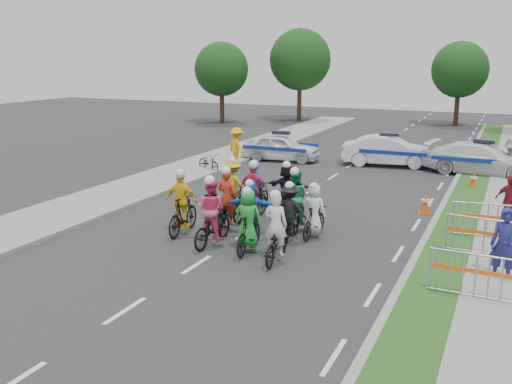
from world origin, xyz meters
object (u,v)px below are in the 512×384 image
at_px(rider_0, 276,238).
at_px(rider_7, 314,216).
at_px(rider_3, 182,209).
at_px(police_car_0, 281,147).
at_px(tree_0, 221,69).
at_px(tree_4, 460,70).
at_px(rider_2, 212,219).
at_px(police_car_2, 483,159).
at_px(rider_6, 228,209).
at_px(spectator_0, 505,245).
at_px(police_car_1, 389,151).
at_px(spectator_2, 509,201).
at_px(rider_8, 295,206).
at_px(tree_3, 300,60).
at_px(marshal_hiviz, 237,146).
at_px(barrier_0, 475,278).
at_px(rider_9, 254,197).
at_px(rider_11, 287,194).
at_px(cone_0, 425,203).
at_px(rider_5, 250,213).
at_px(barrier_1, 484,239).
at_px(parked_bike, 209,162).
at_px(rider_4, 290,218).
at_px(cone_1, 473,180).
at_px(barrier_2, 487,222).
at_px(rider_10, 233,192).
at_px(rider_1, 248,227).

height_order(rider_0, rider_7, rider_0).
relative_size(rider_3, police_car_0, 0.51).
relative_size(tree_0, tree_4, 1.00).
relative_size(rider_2, police_car_2, 0.41).
distance_m(rider_6, spectator_0, 7.95).
xyz_separation_m(police_car_1, spectator_2, (5.55, -8.58, 0.09)).
distance_m(rider_6, police_car_1, 12.77).
distance_m(rider_8, spectator_2, 6.75).
bearing_deg(tree_3, police_car_0, -72.70).
xyz_separation_m(marshal_hiviz, barrier_0, (11.82, -12.15, -0.37)).
distance_m(police_car_2, spectator_0, 13.22).
xyz_separation_m(rider_0, rider_9, (-2.16, 3.33, 0.12)).
xyz_separation_m(rider_11, cone_0, (4.13, 2.42, -0.46)).
distance_m(rider_2, rider_5, 1.30).
xyz_separation_m(barrier_1, parked_bike, (-12.39, 7.33, -0.15)).
bearing_deg(marshal_hiviz, cone_0, -177.21).
distance_m(rider_4, cone_1, 10.28).
xyz_separation_m(rider_5, barrier_2, (6.41, 2.54, -0.19)).
height_order(rider_10, cone_1, rider_10).
height_order(rider_9, tree_3, tree_3).
relative_size(police_car_2, marshal_hiviz, 2.65).
height_order(rider_1, tree_4, tree_4).
bearing_deg(tree_0, barrier_1, -49.75).
xyz_separation_m(rider_2, cone_0, (5.05, 5.94, -0.41)).
distance_m(rider_2, rider_4, 2.26).
xyz_separation_m(rider_4, rider_10, (-2.82, 1.96, 0.07)).
bearing_deg(cone_0, barrier_2, -48.11).
distance_m(rider_11, spectator_2, 7.01).
bearing_deg(tree_3, marshal_hiviz, -78.63).
bearing_deg(parked_bike, barrier_0, -103.12).
bearing_deg(rider_5, rider_2, 46.34).
bearing_deg(rider_11, rider_4, 119.34).
relative_size(rider_5, spectator_2, 1.08).
bearing_deg(rider_0, cone_0, -120.49).
bearing_deg(parked_bike, tree_4, 6.15).
xyz_separation_m(rider_5, police_car_2, (5.69, 12.58, -0.04)).
distance_m(spectator_0, tree_3, 34.23).
relative_size(rider_8, barrier_1, 1.00).
bearing_deg(cone_1, barrier_0, -85.80).
xyz_separation_m(rider_3, rider_6, (1.03, 0.96, -0.11)).
xyz_separation_m(rider_2, spectator_0, (7.63, 0.51, 0.15)).
xyz_separation_m(rider_5, parked_bike, (-5.97, 8.19, -0.34)).
height_order(rider_11, barrier_0, rider_11).
height_order(rider_2, rider_11, rider_2).
xyz_separation_m(rider_0, police_car_1, (-0.09, 14.50, 0.09)).
bearing_deg(rider_5, rider_0, 122.72).
xyz_separation_m(rider_2, rider_5, (0.71, 1.09, 0.00)).
distance_m(rider_5, rider_8, 1.62).
bearing_deg(rider_10, rider_1, 125.69).
distance_m(marshal_hiviz, tree_3, 20.09).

